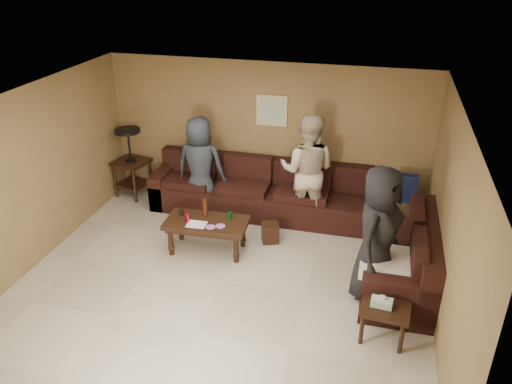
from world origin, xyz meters
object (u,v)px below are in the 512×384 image
sectional_sofa (301,216)px  side_table_right (384,311)px  person_middle (307,171)px  person_right (378,234)px  coffee_table (207,225)px  waste_bin (270,232)px  end_table_left (131,161)px  person_left (200,166)px

sectional_sofa → side_table_right: sectional_sofa is taller
person_middle → person_right: person_middle is taller
side_table_right → sectional_sofa: bearing=122.3°
coffee_table → side_table_right: 2.90m
side_table_right → waste_bin: bearing=134.7°
side_table_right → waste_bin: size_ratio=1.99×
side_table_right → waste_bin: (-1.75, 1.76, -0.25)m
side_table_right → person_middle: 2.87m
waste_bin → person_middle: person_middle is taller
end_table_left → side_table_right: size_ratio=2.11×
side_table_right → waste_bin: 2.50m
sectional_sofa → person_left: person_left is taller
person_left → person_right: size_ratio=0.93×
sectional_sofa → person_left: size_ratio=2.75×
coffee_table → person_middle: 1.84m
person_left → person_middle: size_ratio=0.90×
person_right → side_table_right: bearing=-149.7°
person_right → person_middle: bearing=54.1°
side_table_right → person_middle: person_middle is taller
side_table_right → waste_bin: side_table_right is taller
end_table_left → sectional_sofa: bearing=-11.0°
coffee_table → person_left: (-0.50, 1.17, 0.42)m
sectional_sofa → end_table_left: 3.30m
waste_bin → person_middle: size_ratio=0.16×
waste_bin → side_table_right: bearing=-45.3°
coffee_table → side_table_right: coffee_table is taller
waste_bin → person_right: person_right is taller
sectional_sofa → waste_bin: sectional_sofa is taller
person_middle → side_table_right: bearing=120.3°
coffee_table → person_middle: person_middle is taller
end_table_left → person_middle: size_ratio=0.68×
person_right → person_left: bearing=80.4°
end_table_left → person_left: person_left is taller
sectional_sofa → waste_bin: size_ratio=15.34×
sectional_sofa → person_left: (-1.79, 0.35, 0.52)m
sectional_sofa → coffee_table: sectional_sofa is taller
coffee_table → waste_bin: coffee_table is taller
person_middle → end_table_left: bearing=-1.7°
sectional_sofa → person_middle: (0.00, 0.40, 0.61)m
person_left → person_middle: (1.79, 0.04, 0.09)m
coffee_table → person_right: size_ratio=0.68×
person_middle → person_right: size_ratio=1.03×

